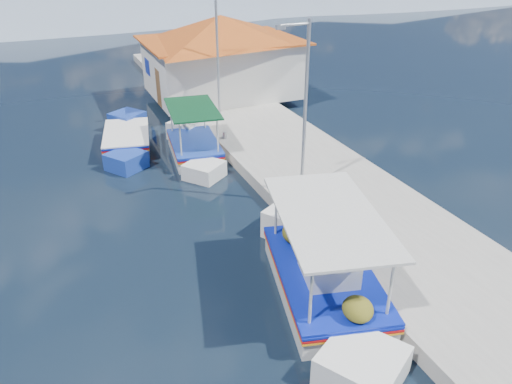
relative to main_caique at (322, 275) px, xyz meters
name	(u,v)px	position (x,y,z in m)	size (l,w,h in m)	color
ground	(198,258)	(-2.67, 2.85, -0.54)	(160.00, 160.00, 0.00)	black
quay	(285,152)	(3.23, 8.85, -0.29)	(5.00, 44.00, 0.50)	#A3A099
bollards	(248,157)	(1.13, 8.10, 0.11)	(0.20, 17.20, 0.30)	#A5A8AD
main_caique	(322,275)	(0.00, 0.00, 0.00)	(3.76, 8.25, 2.79)	white
caique_green_canopy	(194,148)	(-0.44, 10.63, -0.17)	(2.52, 6.61, 2.49)	white
caique_blue_hull	(126,141)	(-3.03, 12.78, -0.21)	(2.82, 6.61, 1.20)	#1A399D
harbor_building	(221,54)	(3.53, 17.85, 2.24)	(10.49, 10.49, 4.40)	silver
lamp_post_near	(303,101)	(1.84, 4.85, 3.31)	(1.21, 0.14, 6.00)	#A5A8AD
lamp_post_far	(216,51)	(1.84, 13.85, 3.31)	(1.21, 0.14, 6.00)	#A5A8AD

